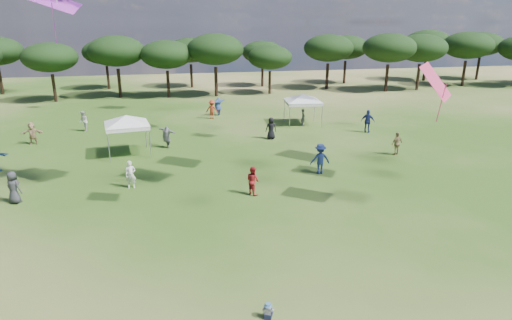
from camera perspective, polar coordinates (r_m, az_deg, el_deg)
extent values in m
cylinder|color=black|center=(55.16, -25.30, 8.67)|extent=(0.36, 0.36, 3.14)
ellipsoid|color=black|center=(54.81, -25.79, 12.22)|extent=(6.11, 6.11, 3.29)
cylinder|color=black|center=(55.50, -17.75, 9.74)|extent=(0.40, 0.40, 3.46)
ellipsoid|color=black|center=(55.15, -18.13, 13.65)|extent=(6.73, 6.73, 3.63)
cylinder|color=black|center=(54.12, -11.63, 9.89)|extent=(0.37, 0.37, 3.21)
ellipsoid|color=black|center=(53.77, -11.87, 13.61)|extent=(6.24, 6.24, 3.36)
cylinder|color=black|center=(54.05, -5.34, 10.34)|extent=(0.41, 0.41, 3.56)
ellipsoid|color=black|center=(53.68, -5.47, 14.49)|extent=(6.91, 6.91, 3.73)
cylinder|color=black|center=(55.68, 1.84, 10.28)|extent=(0.33, 0.33, 2.88)
ellipsoid|color=black|center=(55.35, 1.87, 13.54)|extent=(5.60, 5.60, 3.02)
cylinder|color=black|center=(60.66, 9.46, 10.95)|extent=(0.39, 0.39, 3.44)
ellipsoid|color=black|center=(60.34, 9.65, 14.52)|extent=(6.69, 6.69, 3.60)
cylinder|color=black|center=(60.05, 17.02, 10.40)|extent=(0.40, 0.40, 3.53)
ellipsoid|color=black|center=(59.71, 17.36, 14.09)|extent=(6.86, 6.86, 3.70)
cylinder|color=black|center=(62.90, 20.78, 10.30)|extent=(0.40, 0.40, 3.47)
ellipsoid|color=black|center=(62.58, 21.18, 13.75)|extent=(6.74, 6.74, 3.63)
cylinder|color=black|center=(69.46, 25.96, 10.33)|extent=(0.41, 0.41, 3.57)
ellipsoid|color=black|center=(69.17, 26.41, 13.54)|extent=(6.94, 6.94, 3.74)
cylinder|color=black|center=(64.21, -30.90, 9.03)|extent=(0.39, 0.39, 3.37)
cylinder|color=black|center=(63.15, -19.13, 10.34)|extent=(0.36, 0.36, 3.11)
ellipsoid|color=black|center=(62.85, -19.45, 13.42)|extent=(6.05, 6.05, 3.26)
cylinder|color=black|center=(62.09, -8.60, 11.03)|extent=(0.37, 0.37, 3.20)
ellipsoid|color=black|center=(61.78, -8.75, 14.27)|extent=(6.21, 6.21, 3.35)
cylinder|color=black|center=(62.41, 0.85, 11.17)|extent=(0.34, 0.34, 2.99)
ellipsoid|color=black|center=(62.11, 0.87, 14.18)|extent=(5.81, 5.81, 3.13)
cylinder|color=black|center=(66.84, 11.73, 11.39)|extent=(0.38, 0.38, 3.31)
ellipsoid|color=black|center=(66.55, 11.93, 14.50)|extent=(6.43, 6.43, 3.47)
cylinder|color=black|center=(73.72, 21.59, 11.24)|extent=(0.42, 0.42, 3.64)
ellipsoid|color=black|center=(73.45, 21.96, 14.32)|extent=(7.06, 7.06, 3.81)
cylinder|color=black|center=(78.63, 27.47, 10.77)|extent=(0.40, 0.40, 3.46)
ellipsoid|color=black|center=(78.38, 27.87, 13.51)|extent=(6.72, 6.72, 3.62)
cylinder|color=gray|center=(29.55, -19.04, 1.69)|extent=(0.06, 0.06, 2.12)
cylinder|color=gray|center=(29.69, -13.92, 2.22)|extent=(0.06, 0.06, 2.12)
cylinder|color=gray|center=(32.13, -19.21, 2.92)|extent=(0.06, 0.06, 2.12)
cylinder|color=gray|center=(32.26, -14.49, 3.41)|extent=(0.06, 0.06, 2.12)
cube|color=silver|center=(30.64, -16.84, 4.41)|extent=(3.18, 3.18, 0.25)
pyramid|color=silver|center=(30.49, -16.96, 5.73)|extent=(5.69, 5.69, 0.60)
cylinder|color=gray|center=(37.30, 4.52, 5.80)|extent=(0.06, 0.06, 2.06)
cylinder|color=gray|center=(37.92, 8.79, 5.84)|extent=(0.06, 0.06, 2.06)
cylinder|color=gray|center=(40.05, 3.79, 6.65)|extent=(0.06, 0.06, 2.06)
cylinder|color=gray|center=(40.63, 7.79, 6.69)|extent=(0.06, 0.06, 2.06)
cube|color=silver|center=(38.76, 6.27, 7.68)|extent=(3.33, 3.33, 0.25)
pyramid|color=silver|center=(38.64, 6.31, 8.74)|extent=(6.10, 6.10, 0.60)
cube|color=black|center=(14.20, 1.61, -20.04)|extent=(0.30, 0.30, 0.17)
cube|color=black|center=(14.36, 1.42, -19.74)|extent=(0.16, 0.22, 0.09)
cube|color=black|center=(14.34, 2.06, -19.81)|extent=(0.16, 0.22, 0.09)
cube|color=white|center=(14.08, 1.62, -19.43)|extent=(0.26, 0.23, 0.23)
cylinder|color=white|center=(14.15, 1.08, -19.22)|extent=(0.16, 0.23, 0.14)
cylinder|color=white|center=(14.11, 2.25, -19.35)|extent=(0.16, 0.23, 0.14)
sphere|color=#E0B293|center=(13.99, 1.62, -18.93)|extent=(0.15, 0.15, 0.15)
cone|color=#539DC3|center=(13.97, 1.62, -18.81)|extent=(0.26, 0.26, 0.03)
cylinder|color=#539DC3|center=(13.95, 1.63, -18.69)|extent=(0.17, 0.17, 0.07)
imported|color=#2E2F33|center=(24.92, -29.62, -3.19)|extent=(0.99, 0.90, 1.70)
imported|color=#A07B57|center=(36.35, -27.67, 3.17)|extent=(1.60, 0.62, 1.69)
imported|color=#313237|center=(38.25, 6.30, 5.64)|extent=(0.56, 0.66, 1.53)
imported|color=navy|center=(42.71, -5.09, 7.16)|extent=(2.01, 1.99, 1.81)
imported|color=#937850|center=(31.16, 18.28, 2.09)|extent=(1.02, 0.63, 1.62)
imported|color=#49494E|center=(31.94, -11.83, 3.00)|extent=(1.57, 1.95, 1.62)
imported|color=black|center=(33.70, 2.02, 4.24)|extent=(0.89, 0.62, 1.73)
imported|color=#9A3019|center=(41.16, -5.89, 6.72)|extent=(1.32, 1.04, 1.80)
imported|color=silver|center=(24.65, -16.38, -1.87)|extent=(0.57, 0.38, 1.57)
imported|color=maroon|center=(22.78, -0.42, -2.75)|extent=(0.87, 0.94, 1.56)
imported|color=navy|center=(36.88, 14.68, 5.02)|extent=(1.18, 1.06, 1.92)
imported|color=beige|center=(38.85, -22.03, 4.80)|extent=(0.85, 0.98, 1.75)
imported|color=navy|center=(26.14, 8.54, 0.15)|extent=(1.22, 0.72, 1.87)
plane|color=purple|center=(22.71, -25.31, 18.57)|extent=(2.27, 2.04, 1.32)
plane|color=#C3305A|center=(20.90, 22.84, 9.62)|extent=(2.29, 2.04, 1.65)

